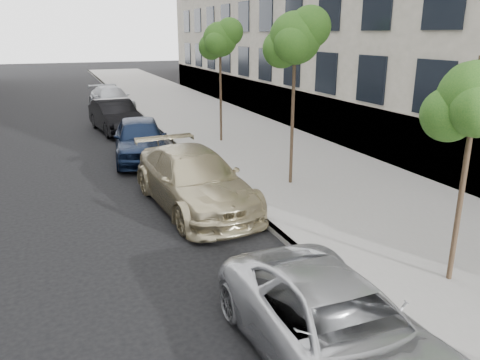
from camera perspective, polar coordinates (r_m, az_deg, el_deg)
sidewalk at (r=29.80m, az=-6.47°, el=8.57°), size 6.40×72.00×0.14m
curb at (r=29.14m, az=-12.46°, el=8.07°), size 0.15×72.00×0.14m
tree_near at (r=8.98m, az=26.90°, el=8.89°), size 1.64×1.44×4.23m
tree_mid at (r=14.10m, az=6.84°, el=16.80°), size 1.81×1.61×5.24m
tree_far at (r=20.06m, az=-2.39°, el=16.75°), size 1.74×1.54×5.09m
minivan at (r=7.01m, az=11.77°, el=-17.35°), size 2.15×4.64×1.29m
suv at (r=12.83m, az=-5.60°, el=0.05°), size 2.65×5.59×1.57m
sedan_blue at (r=18.10m, az=-12.07°, el=4.93°), size 2.49×4.93×1.61m
sedan_black at (r=23.69m, az=-14.95°, el=7.54°), size 2.19×4.86×1.55m
sedan_rear at (r=30.37m, az=-15.44°, el=9.50°), size 2.55×5.25×1.47m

